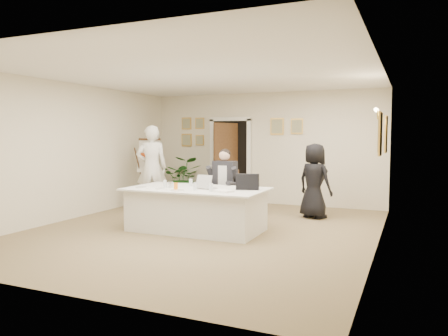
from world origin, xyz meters
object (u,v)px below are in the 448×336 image
flip_chart (150,175)px  laptop (207,181)px  standing_man (152,167)px  oj_glass (176,187)px  standing_woman (314,181)px  potted_palm (183,178)px  laptop_bag (248,182)px  paper_stack (223,191)px  steel_jug (171,185)px  conference_table (196,209)px  seated_man (224,185)px

flip_chart → laptop: 3.26m
standing_man → laptop: bearing=111.8°
laptop → oj_glass: (-0.39, -0.43, -0.07)m
standing_woman → potted_palm: standing_woman is taller
standing_woman → potted_palm: size_ratio=1.33×
standing_woman → laptop_bag: standing_woman is taller
standing_woman → paper_stack: 2.56m
standing_man → steel_jug: (1.54, -1.76, -0.15)m
flip_chart → steel_jug: 2.87m
flip_chart → standing_woman: bearing=-0.4°
conference_table → standing_woman: bearing=50.2°
laptop → paper_stack: size_ratio=1.10×
flip_chart → standing_man: 0.58m
laptop → laptop_bag: (0.73, 0.12, 0.00)m
laptop → standing_man: bearing=154.6°
standing_man → steel_jug: standing_man is taller
conference_table → oj_glass: size_ratio=19.31×
conference_table → seated_man: bearing=84.4°
standing_man → standing_woman: size_ratio=1.25×
flip_chart → laptop_bag: size_ratio=4.03×
laptop → paper_stack: 0.55m
conference_table → paper_stack: bearing=-22.6°
flip_chart → standing_woman: (4.04, -0.03, 0.03)m
laptop_bag → oj_glass: size_ratio=3.09×
conference_table → standing_woman: (1.71, 2.06, 0.39)m
potted_palm → laptop_bag: (3.00, -3.11, 0.33)m
standing_woman → paper_stack: standing_woman is taller
standing_man → potted_palm: size_ratio=1.67×
oj_glass → conference_table: bearing=64.2°
seated_man → laptop_bag: (0.83, -0.88, 0.18)m
seated_man → standing_woman: size_ratio=0.94×
standing_man → laptop_bag: (2.95, -1.51, -0.06)m
paper_stack → oj_glass: size_ratio=2.42×
standing_man → laptop_bag: standing_man is taller
conference_table → flip_chart: bearing=138.1°
standing_woman → oj_glass: bearing=76.6°
standing_woman → paper_stack: bearing=89.9°
conference_table → standing_man: standing_man is taller
paper_stack → flip_chart: bearing=141.6°
flip_chart → steel_jug: bearing=-49.7°
standing_woman → seated_man: bearing=57.0°
seated_man → paper_stack: 1.41m
potted_palm → laptop_bag: size_ratio=2.92×
flip_chart → paper_stack: flip_chart is taller
conference_table → laptop_bag: size_ratio=6.25×
standing_man → oj_glass: bearing=99.7°
seated_man → flip_chart: bearing=162.4°
standing_woman → laptop: (-1.51, -2.03, 0.13)m
conference_table → standing_woman: 2.70m
laptop → paper_stack: bearing=-22.7°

